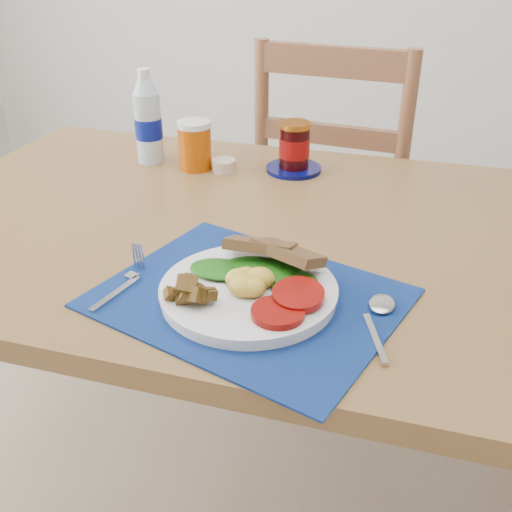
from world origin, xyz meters
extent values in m
cube|color=brown|center=(0.00, 0.20, 0.73)|extent=(1.40, 0.90, 0.04)
cylinder|color=brown|center=(-0.64, 0.59, 0.35)|extent=(0.06, 0.06, 0.71)
cube|color=brown|center=(0.07, 0.94, 0.46)|extent=(0.49, 0.47, 0.04)
cylinder|color=brown|center=(0.28, 1.11, 0.22)|extent=(0.04, 0.04, 0.44)
cylinder|color=brown|center=(-0.11, 1.14, 0.22)|extent=(0.04, 0.04, 0.44)
cylinder|color=brown|center=(0.24, 0.74, 0.22)|extent=(0.04, 0.04, 0.44)
cylinder|color=brown|center=(-0.14, 0.78, 0.22)|extent=(0.04, 0.04, 0.44)
cube|color=brown|center=(0.05, 0.75, 0.95)|extent=(0.41, 0.07, 0.51)
cube|color=black|center=(0.07, -0.05, 0.75)|extent=(0.52, 0.45, 0.00)
cylinder|color=silver|center=(0.07, -0.05, 0.76)|extent=(0.27, 0.27, 0.02)
ellipsoid|color=gold|center=(0.08, -0.06, 0.79)|extent=(0.06, 0.06, 0.03)
cylinder|color=#9C0905|center=(0.14, -0.09, 0.78)|extent=(0.08, 0.08, 0.01)
ellipsoid|color=#0B3B07|center=(0.08, -0.02, 0.78)|extent=(0.14, 0.09, 0.01)
cube|color=brown|center=(0.09, 0.02, 0.80)|extent=(0.12, 0.08, 0.04)
cube|color=#B2B5BA|center=(-0.13, -0.11, 0.76)|extent=(0.03, 0.11, 0.00)
cube|color=#B2B5BA|center=(-0.13, -0.03, 0.76)|extent=(0.03, 0.06, 0.00)
cube|color=#B2B5BA|center=(0.27, -0.11, 0.76)|extent=(0.05, 0.11, 0.00)
ellipsoid|color=#B2B5BA|center=(0.27, -0.02, 0.76)|extent=(0.04, 0.05, 0.00)
cylinder|color=#ADBFCC|center=(-0.33, 0.46, 0.83)|extent=(0.06, 0.06, 0.16)
cylinder|color=navy|center=(-0.33, 0.46, 0.83)|extent=(0.06, 0.06, 0.05)
cone|color=#ADBFCC|center=(-0.33, 0.46, 0.93)|extent=(0.06, 0.06, 0.04)
cylinder|color=white|center=(-0.33, 0.46, 0.96)|extent=(0.03, 0.03, 0.02)
cylinder|color=#AD4504|center=(-0.21, 0.45, 0.80)|extent=(0.08, 0.08, 0.11)
cylinder|color=#C2A88E|center=(-0.14, 0.45, 0.76)|extent=(0.06, 0.06, 0.03)
cylinder|color=#040848|center=(0.01, 0.49, 0.75)|extent=(0.13, 0.13, 0.01)
cylinder|color=black|center=(0.01, 0.49, 0.81)|extent=(0.07, 0.07, 0.09)
cylinder|color=maroon|center=(0.01, 0.49, 0.81)|extent=(0.07, 0.07, 0.04)
cylinder|color=#A8641C|center=(0.01, 0.49, 0.86)|extent=(0.07, 0.07, 0.01)
camera|label=1|loc=(0.30, -0.79, 1.25)|focal=42.00mm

